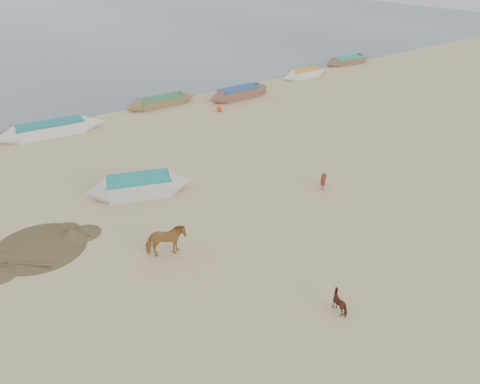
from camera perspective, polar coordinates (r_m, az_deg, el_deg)
name	(u,v)px	position (r m, az deg, el deg)	size (l,w,h in m)	color
ground	(295,247)	(20.72, 6.74, -6.63)	(140.00, 140.00, 0.00)	tan
cow_adult	(166,241)	(19.91, -9.04, -5.91)	(0.77, 1.70, 1.43)	olive
calf_front	(323,180)	(25.42, 10.12, 1.41)	(0.78, 0.88, 0.97)	#57241B
calf_right	(341,302)	(17.58, 12.27, -12.97)	(0.76, 0.65, 0.77)	#57291C
near_canoe	(139,186)	(24.95, -12.20, 0.71)	(5.49, 1.47, 1.01)	beige
debris_pile	(39,243)	(22.19, -23.32, -5.78)	(4.02, 4.02, 0.43)	brown
waterline_canoes	(112,114)	(36.60, -15.31, 9.20)	(60.46, 4.65, 0.94)	brown
beach_clutter	(153,108)	(37.56, -10.53, 10.01)	(43.78, 5.36, 0.64)	#2C6231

